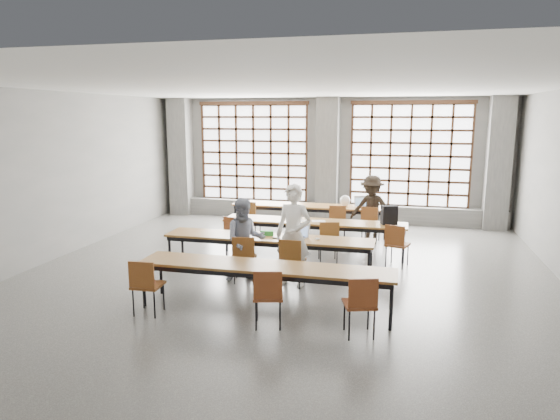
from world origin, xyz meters
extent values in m
plane|color=#4F4F4C|center=(0.00, 0.00, 0.00)|extent=(11.00, 11.00, 0.00)
plane|color=silver|center=(0.00, 0.00, 3.50)|extent=(11.00, 11.00, 0.00)
plane|color=slate|center=(0.00, 5.50, 1.75)|extent=(10.00, 0.00, 10.00)
plane|color=slate|center=(0.00, -5.50, 1.75)|extent=(10.00, 0.00, 10.00)
plane|color=slate|center=(-5.00, 0.00, 1.75)|extent=(0.00, 11.00, 11.00)
cube|color=#50504E|center=(-4.50, 5.22, 1.75)|extent=(0.60, 0.55, 3.50)
cube|color=#50504E|center=(0.00, 5.22, 1.75)|extent=(0.60, 0.55, 3.50)
cube|color=#50504E|center=(4.50, 5.22, 1.75)|extent=(0.60, 0.55, 3.50)
cube|color=white|center=(-2.25, 5.48, 1.90)|extent=(3.20, 0.02, 2.80)
cube|color=black|center=(-2.25, 5.40, 1.90)|extent=(3.20, 0.05, 2.80)
cube|color=black|center=(-2.25, 5.40, 0.45)|extent=(3.32, 0.07, 0.10)
cube|color=black|center=(-2.25, 5.40, 3.35)|extent=(3.32, 0.07, 0.10)
cube|color=white|center=(2.25, 5.48, 1.90)|extent=(3.20, 0.02, 2.80)
cube|color=black|center=(2.25, 5.40, 1.90)|extent=(3.20, 0.05, 2.80)
cube|color=black|center=(2.25, 5.40, 0.45)|extent=(3.32, 0.07, 0.10)
cube|color=black|center=(2.25, 5.40, 3.35)|extent=(3.32, 0.07, 0.10)
cube|color=#50504E|center=(0.00, 5.30, 0.25)|extent=(9.80, 0.35, 0.50)
cube|color=brown|center=(-0.20, 3.61, 0.71)|extent=(4.00, 0.70, 0.04)
cube|color=black|center=(-0.20, 3.61, 0.65)|extent=(3.90, 0.64, 0.08)
cylinder|color=black|center=(-2.12, 3.32, 0.34)|extent=(0.05, 0.05, 0.69)
cylinder|color=black|center=(-2.12, 3.90, 0.34)|extent=(0.05, 0.05, 0.69)
cylinder|color=black|center=(1.72, 3.32, 0.34)|extent=(0.05, 0.05, 0.69)
cylinder|color=black|center=(1.72, 3.90, 0.34)|extent=(0.05, 0.05, 0.69)
cube|color=brown|center=(0.25, 1.71, 0.71)|extent=(4.00, 0.70, 0.04)
cube|color=black|center=(0.25, 1.71, 0.65)|extent=(3.90, 0.64, 0.08)
cylinder|color=black|center=(-1.67, 1.42, 0.34)|extent=(0.05, 0.05, 0.69)
cylinder|color=black|center=(-1.67, 2.00, 0.34)|extent=(0.05, 0.05, 0.69)
cylinder|color=black|center=(2.17, 1.42, 0.34)|extent=(0.05, 0.05, 0.69)
cylinder|color=black|center=(2.17, 2.00, 0.34)|extent=(0.05, 0.05, 0.69)
cube|color=brown|center=(-0.34, 0.08, 0.71)|extent=(4.00, 0.70, 0.04)
cube|color=black|center=(-0.34, 0.08, 0.65)|extent=(3.90, 0.64, 0.08)
cylinder|color=black|center=(-2.26, -0.21, 0.34)|extent=(0.05, 0.05, 0.69)
cylinder|color=black|center=(-2.26, 0.37, 0.34)|extent=(0.05, 0.05, 0.69)
cylinder|color=black|center=(1.58, -0.21, 0.34)|extent=(0.05, 0.05, 0.69)
cylinder|color=black|center=(1.58, 0.37, 0.34)|extent=(0.05, 0.05, 0.69)
cube|color=brown|center=(0.09, -1.71, 0.71)|extent=(4.00, 0.70, 0.04)
cube|color=black|center=(0.09, -1.71, 0.65)|extent=(3.90, 0.64, 0.08)
cylinder|color=black|center=(-1.83, -2.00, 0.34)|extent=(0.05, 0.05, 0.69)
cylinder|color=black|center=(-1.83, -1.42, 0.34)|extent=(0.05, 0.05, 0.69)
cylinder|color=black|center=(2.01, -2.00, 0.34)|extent=(0.05, 0.05, 0.69)
cylinder|color=black|center=(2.01, -1.42, 0.34)|extent=(0.05, 0.05, 0.69)
cube|color=brown|center=(-1.60, 3.06, 0.45)|extent=(0.45, 0.45, 0.04)
cube|color=brown|center=(-1.62, 2.86, 0.68)|extent=(0.40, 0.06, 0.40)
cylinder|color=black|center=(-1.60, 3.06, 0.23)|extent=(0.02, 0.02, 0.45)
cube|color=maroon|center=(0.60, 3.06, 0.45)|extent=(0.46, 0.46, 0.04)
cube|color=maroon|center=(0.61, 2.86, 0.68)|extent=(0.40, 0.07, 0.40)
cylinder|color=black|center=(0.60, 3.06, 0.23)|extent=(0.02, 0.02, 0.45)
cube|color=brown|center=(1.40, 3.06, 0.45)|extent=(0.48, 0.48, 0.04)
cube|color=brown|center=(1.36, 2.86, 0.68)|extent=(0.40, 0.09, 0.40)
cylinder|color=black|center=(1.40, 3.06, 0.23)|extent=(0.02, 0.02, 0.45)
cube|color=brown|center=(-1.35, 1.16, 0.45)|extent=(0.48, 0.48, 0.04)
cube|color=brown|center=(-1.38, 0.96, 0.68)|extent=(0.40, 0.09, 0.40)
cylinder|color=black|center=(-1.35, 1.16, 0.23)|extent=(0.02, 0.02, 0.45)
cube|color=brown|center=(0.65, 1.16, 0.45)|extent=(0.51, 0.51, 0.04)
cube|color=brown|center=(0.70, 0.97, 0.68)|extent=(0.39, 0.13, 0.40)
cylinder|color=black|center=(0.65, 1.16, 0.23)|extent=(0.02, 0.02, 0.45)
cube|color=brown|center=(2.05, 1.16, 0.45)|extent=(0.53, 0.53, 0.04)
cube|color=brown|center=(1.99, 0.97, 0.68)|extent=(0.39, 0.15, 0.40)
cylinder|color=black|center=(2.05, 1.16, 0.23)|extent=(0.02, 0.02, 0.45)
cube|color=brown|center=(-0.64, -0.47, 0.45)|extent=(0.50, 0.50, 0.04)
cube|color=brown|center=(-0.60, -0.66, 0.68)|extent=(0.40, 0.11, 0.40)
cylinder|color=black|center=(-0.64, -0.47, 0.23)|extent=(0.02, 0.02, 0.45)
cube|color=brown|center=(0.26, -0.47, 0.45)|extent=(0.43, 0.43, 0.04)
cube|color=brown|center=(0.25, -0.67, 0.68)|extent=(0.40, 0.04, 0.40)
cylinder|color=black|center=(0.26, -0.47, 0.23)|extent=(0.02, 0.02, 0.45)
cube|color=brown|center=(-1.61, -2.26, 0.45)|extent=(0.44, 0.44, 0.04)
cube|color=brown|center=(-1.60, -2.46, 0.68)|extent=(0.40, 0.05, 0.40)
cylinder|color=black|center=(-1.61, -2.26, 0.23)|extent=(0.02, 0.02, 0.45)
cube|color=brown|center=(0.29, -2.26, 0.45)|extent=(0.51, 0.51, 0.04)
cube|color=brown|center=(0.34, -2.45, 0.68)|extent=(0.39, 0.13, 0.40)
cylinder|color=black|center=(0.29, -2.26, 0.23)|extent=(0.02, 0.02, 0.45)
cube|color=brown|center=(1.59, -2.26, 0.45)|extent=(0.53, 0.53, 0.04)
cube|color=brown|center=(1.65, -2.45, 0.68)|extent=(0.39, 0.15, 0.40)
cylinder|color=black|center=(1.59, -2.26, 0.23)|extent=(0.02, 0.02, 0.45)
imported|color=white|center=(0.26, -0.42, 0.91)|extent=(0.74, 0.57, 1.82)
imported|color=navy|center=(-0.64, -0.42, 0.77)|extent=(0.91, 0.82, 1.54)
imported|color=black|center=(1.40, 3.11, 0.80)|extent=(1.16, 0.86, 1.60)
cube|color=#BCBCC1|center=(0.21, 0.13, 0.74)|extent=(0.43, 0.38, 0.02)
cube|color=black|center=(0.20, 0.12, 0.75)|extent=(0.35, 0.28, 0.00)
cube|color=#BCBCC1|center=(0.26, 0.26, 0.86)|extent=(0.36, 0.20, 0.26)
cube|color=#8AABEE|center=(0.26, 0.25, 0.83)|extent=(0.30, 0.16, 0.21)
cube|color=silver|center=(1.15, 3.66, 0.74)|extent=(0.43, 0.37, 0.02)
cube|color=black|center=(1.15, 3.65, 0.75)|extent=(0.35, 0.28, 0.00)
cube|color=silver|center=(1.09, 3.79, 0.86)|extent=(0.36, 0.20, 0.26)
cube|color=#90C2F9|center=(1.10, 3.78, 0.83)|extent=(0.31, 0.16, 0.21)
ellipsoid|color=white|center=(0.61, 0.06, 0.75)|extent=(0.11, 0.08, 0.04)
cube|color=#2B842F|center=(-0.39, 0.16, 0.78)|extent=(0.26, 0.13, 0.09)
cube|color=black|center=(-0.16, -0.02, 0.74)|extent=(0.14, 0.08, 0.01)
cube|color=white|center=(-0.35, 1.76, 0.73)|extent=(0.34, 0.28, 0.00)
cube|color=silver|center=(-0.05, 1.66, 0.73)|extent=(0.32, 0.24, 0.00)
cube|color=white|center=(0.35, 1.71, 0.73)|extent=(0.34, 0.28, 0.00)
cube|color=black|center=(1.85, 1.76, 0.93)|extent=(0.37, 0.30, 0.40)
ellipsoid|color=white|center=(0.70, 3.66, 0.87)|extent=(0.31, 0.27, 0.29)
cube|color=#A5142A|center=(-1.61, -2.26, 0.50)|extent=(0.21, 0.10, 0.06)
camera|label=1|loc=(2.10, -8.81, 3.00)|focal=32.00mm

